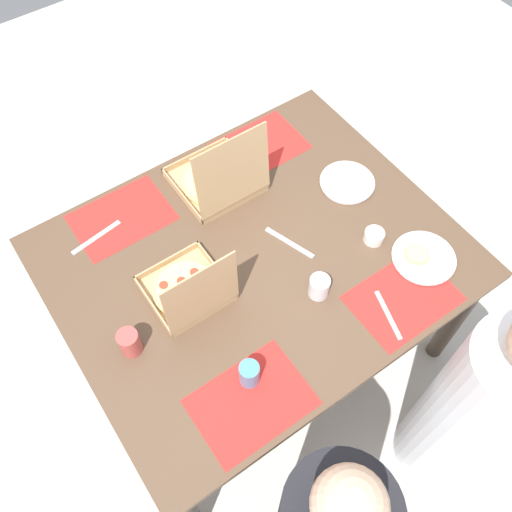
{
  "coord_description": "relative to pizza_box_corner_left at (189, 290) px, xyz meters",
  "views": [
    {
      "loc": [
        0.62,
        0.88,
        2.44
      ],
      "look_at": [
        0.0,
        0.0,
        0.73
      ],
      "focal_mm": 39.07,
      "sensor_mm": 36.0,
      "label": 1
    }
  ],
  "objects": [
    {
      "name": "placemat_far_left",
      "position": [
        -0.6,
        0.43,
        -0.05
      ],
      "size": [
        0.36,
        0.26,
        0.0
      ],
      "primitive_type": "cube",
      "color": "red",
      "rests_on": "dining_table"
    },
    {
      "name": "placemat_near_right",
      "position": [
        0.04,
        -0.44,
        -0.05
      ],
      "size": [
        0.36,
        0.26,
        0.0
      ],
      "primitive_type": "cube",
      "color": "red",
      "rests_on": "dining_table"
    },
    {
      "name": "ground_plane",
      "position": [
        -0.28,
        -0.01,
        -0.78
      ],
      "size": [
        6.0,
        6.0,
        0.0
      ],
      "primitive_type": "plane",
      "color": "beige"
    },
    {
      "name": "placemat_near_left",
      "position": [
        -0.6,
        -0.44,
        -0.05
      ],
      "size": [
        0.36,
        0.26,
        0.0
      ],
      "primitive_type": "cube",
      "color": "red",
      "rests_on": "dining_table"
    },
    {
      "name": "knife_by_near_left",
      "position": [
        -0.41,
        0.02,
        -0.04
      ],
      "size": [
        0.08,
        0.2,
        0.0
      ],
      "primitive_type": "cube",
      "rotation": [
        0.0,
        0.0,
        5.04
      ],
      "color": "#B7B7BC",
      "rests_on": "dining_table"
    },
    {
      "name": "cup_clear_left",
      "position": [
        0.0,
        0.36,
        0.0
      ],
      "size": [
        0.06,
        0.06,
        0.1
      ],
      "primitive_type": "cylinder",
      "color": "teal",
      "rests_on": "dining_table"
    },
    {
      "name": "pizza_box_corner_left",
      "position": [
        0.0,
        0.0,
        0.0
      ],
      "size": [
        0.26,
        0.27,
        0.3
      ],
      "color": "tan",
      "rests_on": "dining_table"
    },
    {
      "name": "fork_by_near_right",
      "position": [
        -0.51,
        0.45,
        -0.04
      ],
      "size": [
        0.07,
        0.19,
        0.0
      ],
      "primitive_type": "cube",
      "rotation": [
        0.0,
        0.0,
        1.28
      ],
      "color": "#B7B7BC",
      "rests_on": "dining_table"
    },
    {
      "name": "diner_left_seat",
      "position": [
        -0.6,
        0.84,
        -0.24
      ],
      "size": [
        0.32,
        0.32,
        1.2
      ],
      "color": "white",
      "rests_on": "ground_plane"
    },
    {
      "name": "condiment_bowl",
      "position": [
        -0.68,
        0.18,
        -0.02
      ],
      "size": [
        0.07,
        0.07,
        0.04
      ],
      "primitive_type": "cylinder",
      "color": "white",
      "rests_on": "dining_table"
    },
    {
      "name": "pizza_box_corner_right",
      "position": [
        -0.35,
        -0.35,
        0.01
      ],
      "size": [
        0.31,
        0.31,
        0.34
      ],
      "color": "tan",
      "rests_on": "dining_table"
    },
    {
      "name": "cup_spare",
      "position": [
        -0.37,
        0.24,
        -0.0
      ],
      "size": [
        0.07,
        0.07,
        0.09
      ],
      "primitive_type": "cylinder",
      "color": "silver",
      "rests_on": "dining_table"
    },
    {
      "name": "plate_near_right",
      "position": [
        -0.77,
        -0.08,
        -0.04
      ],
      "size": [
        0.22,
        0.22,
        0.02
      ],
      "color": "white",
      "rests_on": "dining_table"
    },
    {
      "name": "dining_table",
      "position": [
        -0.28,
        -0.01,
        -0.14
      ],
      "size": [
        1.42,
        1.17,
        0.73
      ],
      "color": "#3F3328",
      "rests_on": "ground_plane"
    },
    {
      "name": "plate_far_left",
      "position": [
        -0.77,
        0.35,
        -0.04
      ],
      "size": [
        0.23,
        0.23,
        0.03
      ],
      "color": "white",
      "rests_on": "dining_table"
    },
    {
      "name": "cup_clear_right",
      "position": [
        0.26,
        0.06,
        0.0
      ],
      "size": [
        0.07,
        0.07,
        0.1
      ],
      "primitive_type": "cylinder",
      "color": "#BF4742",
      "rests_on": "dining_table"
    },
    {
      "name": "knife_by_far_left",
      "position": [
        0.16,
        -0.41,
        -0.04
      ],
      "size": [
        0.21,
        0.05,
        0.0
      ],
      "primitive_type": "cube",
      "rotation": [
        0.0,
        0.0,
        3.29
      ],
      "color": "#B7B7BC",
      "rests_on": "dining_table"
    },
    {
      "name": "placemat_far_right",
      "position": [
        0.04,
        0.43,
        -0.05
      ],
      "size": [
        0.36,
        0.26,
        0.0
      ],
      "primitive_type": "cube",
      "color": "red",
      "rests_on": "dining_table"
    }
  ]
}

